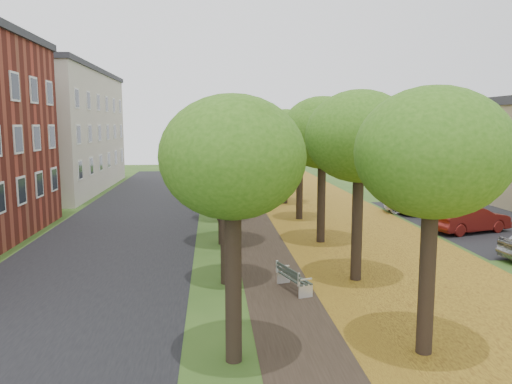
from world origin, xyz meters
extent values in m
plane|color=#2D4C19|center=(0.00, 0.00, 0.00)|extent=(120.00, 120.00, 0.00)
cube|color=black|center=(-7.50, 15.00, 0.00)|extent=(8.00, 70.00, 0.01)
cube|color=black|center=(0.00, 15.00, 0.00)|extent=(3.20, 70.00, 0.01)
cube|color=#AF8620|center=(5.00, 15.00, 0.01)|extent=(7.50, 70.00, 0.01)
cube|color=black|center=(13.50, 16.00, 0.00)|extent=(9.00, 16.00, 0.01)
cylinder|color=black|center=(-2.20, 0.00, 1.95)|extent=(0.40, 0.40, 3.90)
ellipsoid|color=#2E5E13|center=(-2.20, 0.00, 5.11)|extent=(3.73, 3.73, 3.17)
cylinder|color=black|center=(-2.20, 6.00, 1.95)|extent=(0.40, 0.40, 3.90)
ellipsoid|color=#2E5E13|center=(-2.20, 6.00, 5.11)|extent=(3.73, 3.73, 3.17)
cylinder|color=black|center=(-2.20, 12.00, 1.95)|extent=(0.40, 0.40, 3.90)
ellipsoid|color=#2E5E13|center=(-2.20, 12.00, 5.11)|extent=(3.73, 3.73, 3.17)
cylinder|color=black|center=(-2.20, 18.00, 1.95)|extent=(0.40, 0.40, 3.90)
ellipsoid|color=#2E5E13|center=(-2.20, 18.00, 5.11)|extent=(3.73, 3.73, 3.17)
cylinder|color=black|center=(-2.20, 24.00, 1.95)|extent=(0.40, 0.40, 3.90)
ellipsoid|color=#2E5E13|center=(-2.20, 24.00, 5.11)|extent=(3.73, 3.73, 3.17)
cylinder|color=black|center=(-2.20, 30.00, 1.95)|extent=(0.40, 0.40, 3.90)
ellipsoid|color=#2E5E13|center=(-2.20, 30.00, 5.11)|extent=(3.73, 3.73, 3.17)
cylinder|color=black|center=(2.60, 0.00, 1.95)|extent=(0.40, 0.40, 3.90)
ellipsoid|color=#2E5E13|center=(2.60, 0.00, 5.11)|extent=(3.73, 3.73, 3.17)
cylinder|color=black|center=(2.60, 6.00, 1.95)|extent=(0.40, 0.40, 3.90)
ellipsoid|color=#2E5E13|center=(2.60, 6.00, 5.11)|extent=(3.73, 3.73, 3.17)
cylinder|color=black|center=(2.60, 12.00, 1.95)|extent=(0.40, 0.40, 3.90)
ellipsoid|color=#2E5E13|center=(2.60, 12.00, 5.11)|extent=(3.73, 3.73, 3.17)
cylinder|color=black|center=(2.60, 18.00, 1.95)|extent=(0.40, 0.40, 3.90)
ellipsoid|color=#2E5E13|center=(2.60, 18.00, 5.11)|extent=(3.73, 3.73, 3.17)
cylinder|color=black|center=(2.60, 24.00, 1.95)|extent=(0.40, 0.40, 3.90)
ellipsoid|color=#2E5E13|center=(2.60, 24.00, 5.11)|extent=(3.73, 3.73, 3.17)
cylinder|color=black|center=(2.60, 30.00, 1.95)|extent=(0.40, 0.40, 3.90)
ellipsoid|color=#2E5E13|center=(2.60, 30.00, 5.11)|extent=(3.73, 3.73, 3.17)
cube|color=beige|center=(-17.00, 33.00, 5.00)|extent=(10.00, 20.00, 10.00)
cube|color=#2D2D33|center=(-17.00, 33.00, 10.20)|extent=(10.30, 20.30, 0.40)
cube|color=#27302A|center=(0.12, 5.02, 0.45)|extent=(1.00, 1.87, 0.04)
cube|color=#27302A|center=(-0.13, 4.94, 0.73)|extent=(0.60, 1.74, 0.26)
cube|color=silver|center=(0.38, 4.23, 0.23)|extent=(0.50, 0.21, 0.45)
cube|color=silver|center=(-0.13, 5.81, 0.23)|extent=(0.50, 0.21, 0.45)
cube|color=silver|center=(0.38, 4.23, 0.64)|extent=(0.45, 0.20, 0.04)
cube|color=silver|center=(-0.13, 5.81, 0.64)|extent=(0.45, 0.20, 0.04)
imported|color=maroon|center=(11.00, 13.46, 0.73)|extent=(4.67, 2.75, 1.45)
imported|color=#343339|center=(11.25, 18.39, 0.62)|extent=(4.41, 2.07, 1.25)
imported|color=white|center=(11.00, 19.49, 0.70)|extent=(5.45, 3.58, 1.39)
camera|label=1|loc=(-2.69, -11.51, 5.74)|focal=35.00mm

